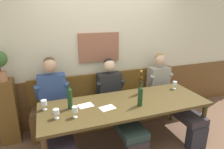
{
  "coord_description": "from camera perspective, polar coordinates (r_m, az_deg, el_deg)",
  "views": [
    {
      "loc": [
        -1.05,
        -2.22,
        2.02
      ],
      "look_at": [
        -0.09,
        0.44,
        1.09
      ],
      "focal_mm": 30.88,
      "sensor_mm": 36.0,
      "label": 1
    }
  ],
  "objects": [
    {
      "name": "room_wall_back",
      "position": [
        3.53,
        -2.18,
        8.13
      ],
      "size": [
        6.8,
        0.12,
        2.8
      ],
      "color": "beige",
      "rests_on": "ground"
    },
    {
      "name": "wood_wainscot_panel",
      "position": [
        3.76,
        -1.74,
        -6.37
      ],
      "size": [
        6.8,
        0.03,
        0.9
      ],
      "primitive_type": "cube",
      "color": "brown",
      "rests_on": "ground"
    },
    {
      "name": "wall_bench",
      "position": [
        3.66,
        -0.68,
        -10.09
      ],
      "size": [
        2.75,
        0.42,
        0.94
      ],
      "color": "brown",
      "rests_on": "ground"
    },
    {
      "name": "dining_table",
      "position": [
        2.9,
        3.92,
        -9.58
      ],
      "size": [
        2.45,
        0.88,
        0.74
      ],
      "color": "#48391C",
      "rests_on": "ground"
    },
    {
      "name": "person_right_seat",
      "position": [
        3.0,
        -16.53,
        -9.9
      ],
      "size": [
        0.53,
        1.31,
        1.35
      ],
      "color": "#302834",
      "rests_on": "ground"
    },
    {
      "name": "person_center_left_seat",
      "position": [
        3.18,
        1.38,
        -8.16
      ],
      "size": [
        0.51,
        1.31,
        1.25
      ],
      "color": "#2E272E",
      "rests_on": "ground"
    },
    {
      "name": "person_center_right_seat",
      "position": [
        3.65,
        16.38,
        -5.05
      ],
      "size": [
        0.49,
        1.32,
        1.27
      ],
      "color": "#272833",
      "rests_on": "ground"
    },
    {
      "name": "wine_bottle_clear_water",
      "position": [
        2.7,
        -12.39,
        -6.69
      ],
      "size": [
        0.07,
        0.07,
        0.37
      ],
      "color": "#1C3D21",
      "rests_on": "dining_table"
    },
    {
      "name": "wine_bottle_amber_mid",
      "position": [
        3.13,
        8.49,
        -2.82
      ],
      "size": [
        0.07,
        0.07,
        0.39
      ],
      "color": "#3B2407",
      "rests_on": "dining_table"
    },
    {
      "name": "wine_bottle_green_tall",
      "position": [
        2.75,
        8.38,
        -6.15
      ],
      "size": [
        0.07,
        0.07,
        0.37
      ],
      "color": "#183B1E",
      "rests_on": "dining_table"
    },
    {
      "name": "wine_glass_left_end",
      "position": [
        2.5,
        -10.92,
        -10.27
      ],
      "size": [
        0.07,
        0.07,
        0.15
      ],
      "color": "silver",
      "rests_on": "dining_table"
    },
    {
      "name": "wine_glass_center_front",
      "position": [
        2.54,
        -16.2,
        -10.58
      ],
      "size": [
        0.07,
        0.07,
        0.13
      ],
      "color": "silver",
      "rests_on": "dining_table"
    },
    {
      "name": "wine_glass_right_end",
      "position": [
        2.79,
        -19.49,
        -8.03
      ],
      "size": [
        0.08,
        0.08,
        0.14
      ],
      "color": "silver",
      "rests_on": "dining_table"
    },
    {
      "name": "wine_glass_center_rear",
      "position": [
        3.5,
        18.1,
        -2.61
      ],
      "size": [
        0.07,
        0.07,
        0.13
      ],
      "color": "silver",
      "rests_on": "dining_table"
    },
    {
      "name": "tasting_sheet_left_guest",
      "position": [
        2.81,
        -7.8,
        -9.07
      ],
      "size": [
        0.23,
        0.18,
        0.0
      ],
      "primitive_type": "cube",
      "rotation": [
        0.0,
        0.0,
        0.14
      ],
      "color": "white",
      "rests_on": "dining_table"
    },
    {
      "name": "tasting_sheet_right_guest",
      "position": [
        2.72,
        -1.34,
        -9.85
      ],
      "size": [
        0.23,
        0.19,
        0.0
      ],
      "primitive_type": "cube",
      "rotation": [
        0.0,
        0.0,
        0.19
      ],
      "color": "white",
      "rests_on": "dining_table"
    },
    {
      "name": "corner_pedestal",
      "position": [
        3.49,
        -28.37,
        -9.68
      ],
      "size": [
        0.28,
        0.28,
        1.03
      ],
      "primitive_type": "cube",
      "color": "brown",
      "rests_on": "ground"
    }
  ]
}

